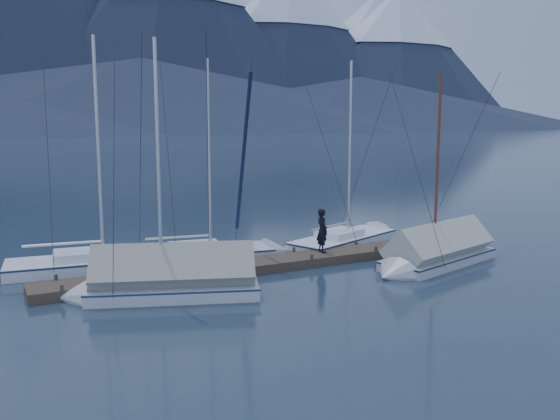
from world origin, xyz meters
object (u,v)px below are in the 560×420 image
object	(u,v)px
sailboat_open_mid	(222,254)
sailboat_covered_far	(158,284)
person	(322,230)
sailboat_open_right	(354,239)
sailboat_open_left	(117,263)
sailboat_covered_near	(432,256)

from	to	relation	value
sailboat_open_mid	sailboat_covered_far	distance (m)	5.55
sailboat_open_mid	person	distance (m)	4.19
person	sailboat_open_right	bearing A→B (deg)	-47.16
sailboat_open_left	sailboat_open_mid	xyz separation A→B (m)	(4.12, -0.41, -0.01)
sailboat_covered_far	sailboat_open_right	bearing A→B (deg)	21.70
sailboat_covered_near	person	distance (m)	4.34
sailboat_covered_near	sailboat_covered_far	xyz separation A→B (m)	(-10.44, 0.98, 0.03)
sailboat_open_mid	person	world-z (taller)	sailboat_open_mid
sailboat_open_mid	sailboat_open_right	bearing A→B (deg)	0.99
sailboat_open_left	sailboat_covered_far	world-z (taller)	sailboat_open_left
sailboat_open_right	sailboat_covered_far	distance (m)	11.19
sailboat_open_left	sailboat_open_right	bearing A→B (deg)	-1.59
sailboat_open_mid	sailboat_covered_far	xyz separation A→B (m)	(-3.82, -4.02, 0.28)
sailboat_open_right	sailboat_covered_near	bearing A→B (deg)	-89.45
sailboat_open_left	sailboat_covered_near	world-z (taller)	sailboat_open_left
sailboat_covered_near	sailboat_covered_far	distance (m)	10.49
sailboat_open_mid	sailboat_covered_near	distance (m)	8.30
person	sailboat_covered_far	bearing A→B (deg)	110.65
sailboat_open_left	sailboat_covered_far	xyz separation A→B (m)	(0.30, -4.43, 0.27)
sailboat_open_left	sailboat_open_right	distance (m)	10.70
sailboat_open_right	sailboat_covered_near	xyz separation A→B (m)	(0.05, -5.11, 0.25)
sailboat_open_mid	person	bearing A→B (deg)	-33.09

